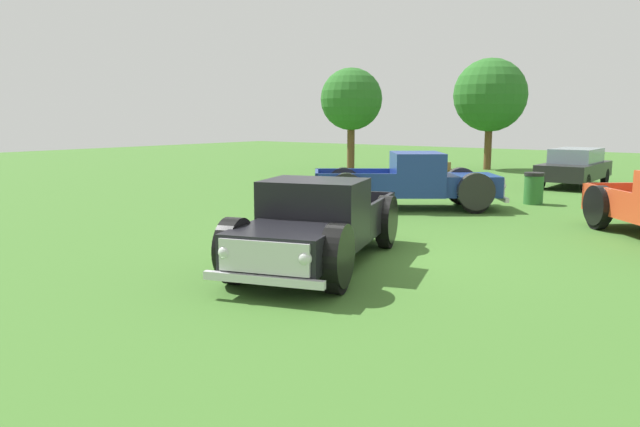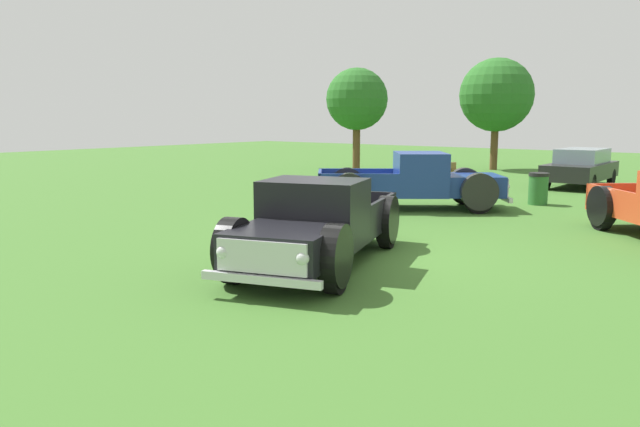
% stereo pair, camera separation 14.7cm
% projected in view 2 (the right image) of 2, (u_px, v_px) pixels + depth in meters
% --- Properties ---
extents(ground_plane, '(80.00, 80.00, 0.00)m').
position_uv_depth(ground_plane, '(360.00, 257.00, 11.27)').
color(ground_plane, '#3D6B28').
extents(pickup_truck_foreground, '(3.31, 5.30, 1.53)m').
position_uv_depth(pickup_truck_foreground, '(313.00, 226.00, 10.36)').
color(pickup_truck_foreground, black).
rests_on(pickup_truck_foreground, ground_plane).
extents(pickup_truck_behind_left, '(5.27, 4.64, 1.60)m').
position_uv_depth(pickup_truck_behind_left, '(422.00, 182.00, 17.14)').
color(pickup_truck_behind_left, navy).
rests_on(pickup_truck_behind_left, ground_plane).
extents(sedan_distant_a, '(1.76, 4.26, 1.42)m').
position_uv_depth(sedan_distant_a, '(581.00, 167.00, 22.66)').
color(sedan_distant_a, black).
rests_on(sedan_distant_a, ground_plane).
extents(picnic_table, '(2.30, 2.18, 0.78)m').
position_uv_depth(picnic_table, '(430.00, 167.00, 25.44)').
color(picnic_table, olive).
rests_on(picnic_table, ground_plane).
extents(trash_can, '(0.59, 0.59, 0.95)m').
position_uv_depth(trash_can, '(538.00, 189.00, 18.03)').
color(trash_can, '#2D6B2D').
rests_on(trash_can, ground_plane).
extents(oak_tree_east, '(3.58, 3.58, 5.45)m').
position_uv_depth(oak_tree_east, '(496.00, 95.00, 29.55)').
color(oak_tree_east, brown).
rests_on(oak_tree_east, ground_plane).
extents(oak_tree_west, '(2.98, 2.98, 4.94)m').
position_uv_depth(oak_tree_west, '(357.00, 100.00, 29.13)').
color(oak_tree_west, brown).
rests_on(oak_tree_west, ground_plane).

